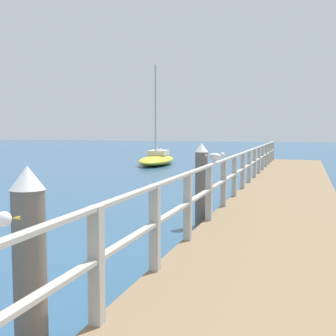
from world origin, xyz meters
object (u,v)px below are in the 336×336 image
Objects in this scene: dock_piling_near at (30,275)px; boat_2 at (157,159)px; dock_piling_far at (201,185)px; seagull_background at (215,156)px.

dock_piling_near is 23.27m from boat_2.
dock_piling_far is 0.31× the size of boat_2.
dock_piling_far is 3.92× the size of seagull_background.
dock_piling_far is at bearing 105.28° from boat_2.
dock_piling_far reaches higher than seagull_background.
seagull_background is at bearing 105.93° from boat_2.
boat_2 reaches higher than seagull_background.
seagull_background is at bearing -47.61° from dock_piling_far.
seagull_background is (0.39, 5.93, 0.66)m from dock_piling_near.
dock_piling_near is 6.35m from dock_piling_far.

